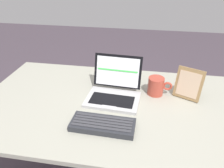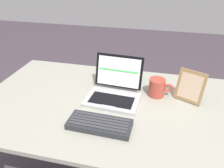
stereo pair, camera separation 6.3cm
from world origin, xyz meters
name	(u,v)px [view 1 (the left image)]	position (x,y,z in m)	size (l,w,h in m)	color
desk	(118,118)	(0.00, 0.00, 0.62)	(1.53, 0.84, 0.72)	#9E9D8D
laptop_front	(114,91)	(-0.03, 0.05, 0.76)	(0.30, 0.27, 0.21)	#B9B8B9
external_keyboard	(103,125)	(-0.04, -0.20, 0.73)	(0.30, 0.13, 0.03)	#282A30
photo_frame	(189,84)	(0.37, 0.12, 0.80)	(0.15, 0.11, 0.17)	#957347
coffee_mug	(156,86)	(0.20, 0.13, 0.77)	(0.14, 0.09, 0.10)	#AE4232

